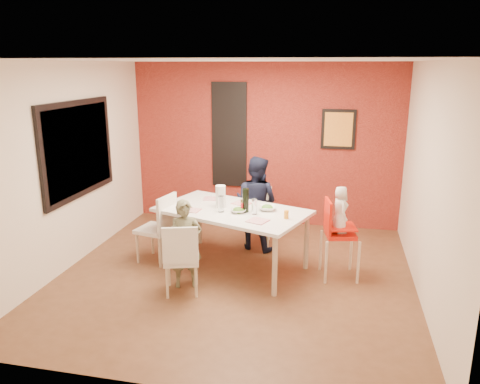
% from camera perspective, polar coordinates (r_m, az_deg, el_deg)
% --- Properties ---
extents(ground, '(4.50, 4.50, 0.00)m').
position_cam_1_polar(ground, '(6.18, -0.60, -10.16)').
color(ground, brown).
rests_on(ground, ground).
extents(ceiling, '(4.50, 4.50, 0.02)m').
position_cam_1_polar(ceiling, '(5.58, -0.68, 15.75)').
color(ceiling, silver).
rests_on(ceiling, wall_back).
extents(wall_back, '(4.50, 0.02, 2.70)m').
position_cam_1_polar(wall_back, '(7.90, 3.02, 5.76)').
color(wall_back, '#F2E0C8').
rests_on(wall_back, ground).
extents(wall_front, '(4.50, 0.02, 2.70)m').
position_cam_1_polar(wall_front, '(3.66, -8.53, -5.78)').
color(wall_front, '#F2E0C8').
rests_on(wall_front, ground).
extents(wall_left, '(0.02, 4.50, 2.70)m').
position_cam_1_polar(wall_left, '(6.59, -20.10, 2.94)').
color(wall_left, '#F2E0C8').
rests_on(wall_left, ground).
extents(wall_right, '(0.02, 4.50, 2.70)m').
position_cam_1_polar(wall_right, '(5.68, 22.08, 0.87)').
color(wall_right, '#F2E0C8').
rests_on(wall_right, ground).
extents(brick_accent_wall, '(4.50, 0.02, 2.70)m').
position_cam_1_polar(brick_accent_wall, '(7.88, 2.99, 5.74)').
color(brick_accent_wall, maroon).
rests_on(brick_accent_wall, ground).
extents(picture_window_frame, '(0.05, 1.70, 1.30)m').
position_cam_1_polar(picture_window_frame, '(6.71, -19.14, 4.97)').
color(picture_window_frame, black).
rests_on(picture_window_frame, wall_left).
extents(picture_window_pane, '(0.02, 1.55, 1.15)m').
position_cam_1_polar(picture_window_pane, '(6.70, -19.03, 4.97)').
color(picture_window_pane, black).
rests_on(picture_window_pane, wall_left).
extents(glassblock_strip, '(0.55, 0.03, 1.70)m').
position_cam_1_polar(glassblock_strip, '(7.96, -1.31, 6.95)').
color(glassblock_strip, white).
rests_on(glassblock_strip, wall_back).
extents(glassblock_surround, '(0.60, 0.03, 1.76)m').
position_cam_1_polar(glassblock_surround, '(7.95, -1.32, 6.94)').
color(glassblock_surround, black).
rests_on(glassblock_surround, wall_back).
extents(art_print_frame, '(0.54, 0.03, 0.64)m').
position_cam_1_polar(art_print_frame, '(7.71, 11.91, 7.48)').
color(art_print_frame, black).
rests_on(art_print_frame, wall_back).
extents(art_print_canvas, '(0.44, 0.01, 0.54)m').
position_cam_1_polar(art_print_canvas, '(7.70, 11.90, 7.47)').
color(art_print_canvas, '#F7AB36').
rests_on(art_print_canvas, wall_back).
extents(dining_table, '(2.19, 1.66, 0.81)m').
position_cam_1_polar(dining_table, '(6.20, -0.97, -2.76)').
color(dining_table, white).
rests_on(dining_table, ground).
extents(chair_near, '(0.51, 0.51, 0.88)m').
position_cam_1_polar(chair_near, '(5.56, -7.20, -7.73)').
color(chair_near, silver).
rests_on(chair_near, ground).
extents(chair_far, '(0.44, 0.44, 0.85)m').
position_cam_1_polar(chair_far, '(7.14, 2.23, -2.47)').
color(chair_far, silver).
rests_on(chair_far, ground).
extents(chair_left, '(0.53, 0.53, 0.96)m').
position_cam_1_polar(chair_left, '(6.50, -9.69, -3.95)').
color(chair_left, silver).
rests_on(chair_left, ground).
extents(high_chair, '(0.51, 0.51, 1.03)m').
position_cam_1_polar(high_chair, '(6.05, 11.70, -4.70)').
color(high_chair, red).
rests_on(high_chair, ground).
extents(child_near, '(0.47, 0.38, 1.10)m').
position_cam_1_polar(child_near, '(5.75, -6.66, -6.31)').
color(child_near, '#605F44').
rests_on(child_near, ground).
extents(child_far, '(0.81, 0.71, 1.39)m').
position_cam_1_polar(child_far, '(6.85, 1.97, -1.34)').
color(child_far, black).
rests_on(child_far, ground).
extents(toddler, '(0.28, 0.34, 0.59)m').
position_cam_1_polar(toddler, '(5.97, 12.11, -2.11)').
color(toddler, silver).
rests_on(toddler, high_chair).
extents(plate_near_left, '(0.21, 0.21, 0.01)m').
position_cam_1_polar(plate_near_left, '(6.15, -5.83, -2.22)').
color(plate_near_left, silver).
rests_on(plate_near_left, dining_table).
extents(plate_far_mid, '(0.30, 0.30, 0.01)m').
position_cam_1_polar(plate_far_mid, '(6.42, 0.26, -1.37)').
color(plate_far_mid, white).
rests_on(plate_far_mid, dining_table).
extents(plate_near_right, '(0.29, 0.29, 0.01)m').
position_cam_1_polar(plate_near_right, '(5.71, 2.17, -3.53)').
color(plate_near_right, white).
rests_on(plate_near_right, dining_table).
extents(plate_far_left, '(0.23, 0.23, 0.01)m').
position_cam_1_polar(plate_far_left, '(6.66, -3.56, -0.81)').
color(plate_far_left, silver).
rests_on(plate_far_left, dining_table).
extents(salad_bowl_a, '(0.24, 0.24, 0.05)m').
position_cam_1_polar(salad_bowl_a, '(6.04, -0.20, -2.30)').
color(salad_bowl_a, silver).
rests_on(salad_bowl_a, dining_table).
extents(salad_bowl_b, '(0.26, 0.26, 0.06)m').
position_cam_1_polar(salad_bowl_b, '(6.14, 3.34, -1.96)').
color(salad_bowl_b, white).
rests_on(salad_bowl_b, dining_table).
extents(wine_bottle, '(0.08, 0.08, 0.31)m').
position_cam_1_polar(wine_bottle, '(6.02, 0.70, -1.02)').
color(wine_bottle, black).
rests_on(wine_bottle, dining_table).
extents(wine_glass_a, '(0.07, 0.07, 0.21)m').
position_cam_1_polar(wine_glass_a, '(6.04, -2.31, -1.46)').
color(wine_glass_a, silver).
rests_on(wine_glass_a, dining_table).
extents(wine_glass_b, '(0.07, 0.07, 0.20)m').
position_cam_1_polar(wine_glass_b, '(5.95, 1.77, -1.79)').
color(wine_glass_b, white).
rests_on(wine_glass_b, dining_table).
extents(paper_towel_roll, '(0.13, 0.13, 0.30)m').
position_cam_1_polar(paper_towel_roll, '(6.23, -2.39, -0.56)').
color(paper_towel_roll, white).
rests_on(paper_towel_roll, dining_table).
extents(condiment_red, '(0.03, 0.03, 0.13)m').
position_cam_1_polar(condiment_red, '(6.02, 0.21, -1.94)').
color(condiment_red, red).
rests_on(condiment_red, dining_table).
extents(condiment_green, '(0.03, 0.03, 0.12)m').
position_cam_1_polar(condiment_green, '(6.07, 0.30, -1.83)').
color(condiment_green, '#3E7C29').
rests_on(condiment_green, dining_table).
extents(condiment_brown, '(0.04, 0.04, 0.14)m').
position_cam_1_polar(condiment_brown, '(6.12, 0.23, -1.57)').
color(condiment_brown, brown).
rests_on(condiment_brown, dining_table).
extents(sippy_cup, '(0.06, 0.06, 0.10)m').
position_cam_1_polar(sippy_cup, '(5.82, 5.66, -2.77)').
color(sippy_cup, orange).
rests_on(sippy_cup, dining_table).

